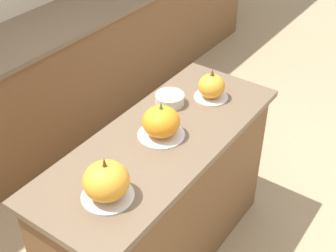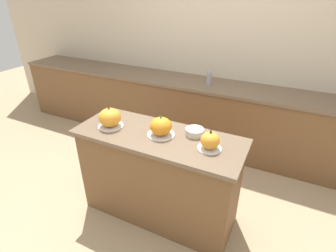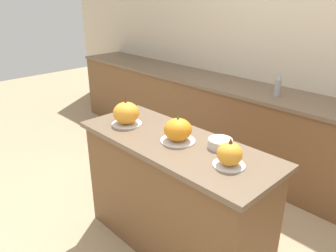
% 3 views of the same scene
% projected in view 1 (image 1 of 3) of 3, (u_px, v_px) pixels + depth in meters
% --- Properties ---
extents(kitchen_island, '(1.46, 0.57, 0.88)m').
position_uv_depth(kitchen_island, '(162.00, 202.00, 2.53)').
color(kitchen_island, brown).
rests_on(kitchen_island, ground_plane).
extents(pumpkin_cake_left, '(0.22, 0.22, 0.21)m').
position_uv_depth(pumpkin_cake_left, '(106.00, 182.00, 1.90)').
color(pumpkin_cake_left, silver).
rests_on(pumpkin_cake_left, kitchen_island).
extents(pumpkin_cake_center, '(0.23, 0.23, 0.19)m').
position_uv_depth(pumpkin_cake_center, '(161.00, 123.00, 2.24)').
color(pumpkin_cake_center, silver).
rests_on(pumpkin_cake_center, kitchen_island).
extents(pumpkin_cake_right, '(0.19, 0.19, 0.18)m').
position_uv_depth(pumpkin_cake_right, '(211.00, 87.00, 2.52)').
color(pumpkin_cake_right, silver).
rests_on(pumpkin_cake_right, kitchen_island).
extents(mixing_bowl, '(0.16, 0.16, 0.06)m').
position_uv_depth(mixing_bowl, '(170.00, 99.00, 2.50)').
color(mixing_bowl, beige).
rests_on(mixing_bowl, kitchen_island).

